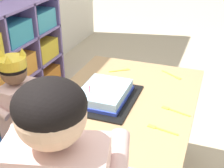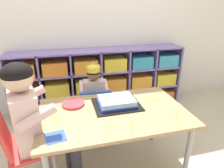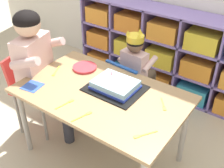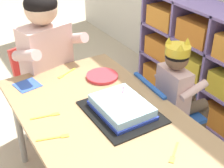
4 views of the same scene
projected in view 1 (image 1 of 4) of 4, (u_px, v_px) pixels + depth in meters
The scene contains 10 objects.
activity_table at pixel (118, 118), 1.52m from camera, with size 1.14×0.71×0.59m.
classroom_chair_blue at pixel (32, 133), 1.68m from camera, with size 0.35×0.35×0.61m.
child_with_crown at pixel (12, 105), 1.65m from camera, with size 0.31×0.31×0.84m.
birthday_cake_on_tray at pixel (104, 95), 1.55m from camera, with size 0.38×0.31×0.10m.
paper_plate_stack at pixel (54, 133), 1.30m from camera, with size 0.18×0.18×0.02m, color #DB333D.
fork_at_table_front_edge at pixel (172, 75), 1.81m from camera, with size 0.09×0.13×0.00m.
fork_by_napkin at pixel (74, 167), 1.13m from camera, with size 0.08×0.14×0.00m.
fork_scattered_mid_table at pixel (121, 70), 1.87m from camera, with size 0.09×0.11×0.00m.
fork_near_cake_tray at pixel (174, 111), 1.47m from camera, with size 0.05×0.14×0.00m.
fork_beside_plate_stack at pixel (161, 129), 1.33m from camera, with size 0.04×0.14×0.00m.
Camera 1 is at (-1.21, -0.40, 1.38)m, focal length 49.94 mm.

